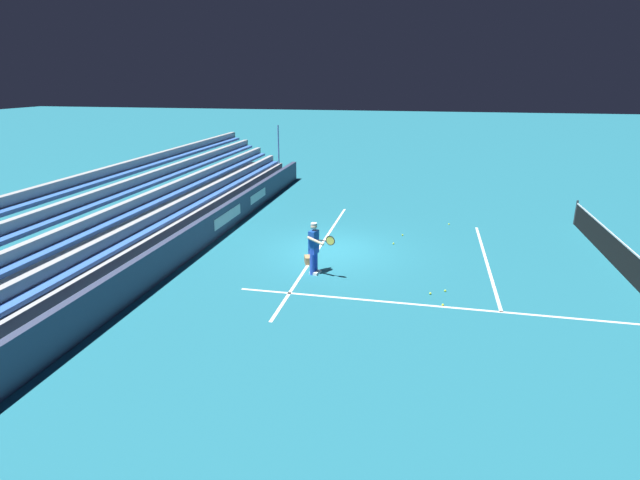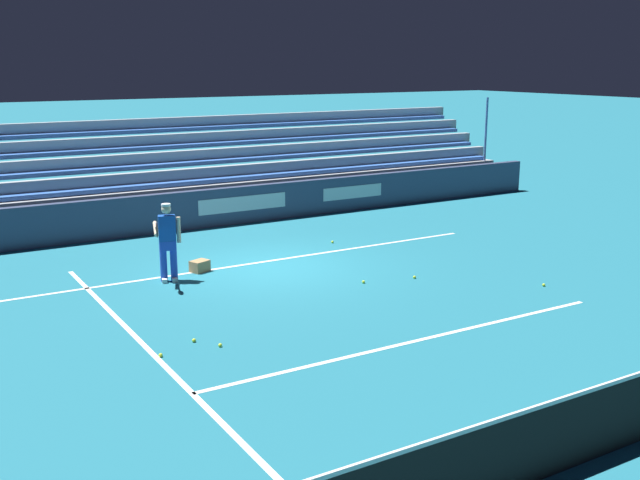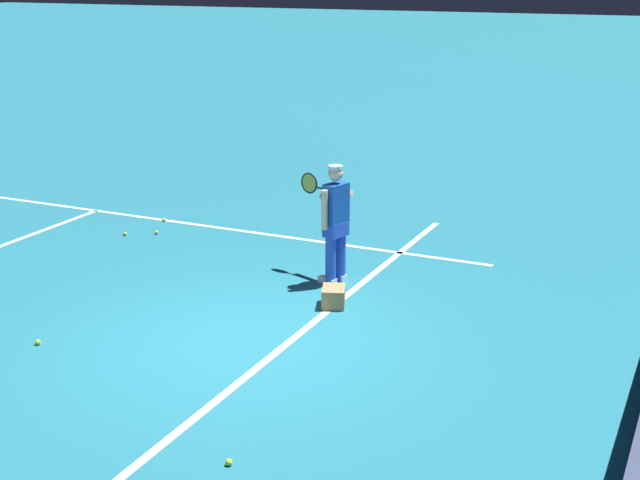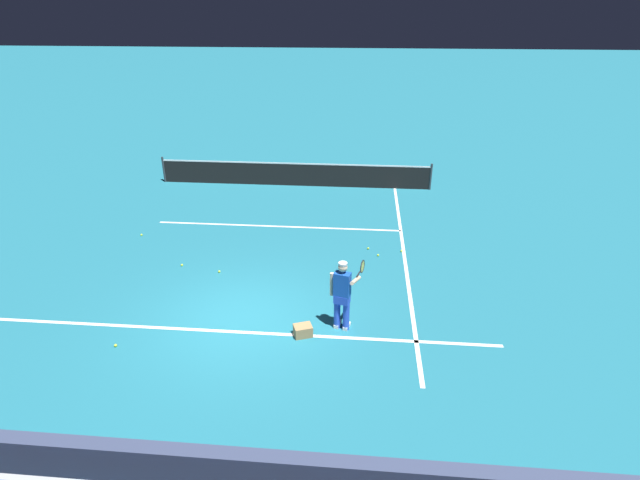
{
  "view_description": "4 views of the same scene",
  "coord_description": "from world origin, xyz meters",
  "px_view_note": "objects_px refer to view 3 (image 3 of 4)",
  "views": [
    {
      "loc": [
        17.19,
        3.22,
        6.11
      ],
      "look_at": [
        1.57,
        -0.11,
        0.88
      ],
      "focal_mm": 28.0,
      "sensor_mm": 36.0,
      "label": 1
    },
    {
      "loc": [
        7.66,
        15.0,
        4.67
      ],
      "look_at": [
        -0.14,
        1.99,
        1.04
      ],
      "focal_mm": 42.0,
      "sensor_mm": 36.0,
      "label": 2
    },
    {
      "loc": [
        -8.6,
        -5.04,
        4.35
      ],
      "look_at": [
        1.23,
        -0.45,
        1.01
      ],
      "focal_mm": 50.0,
      "sensor_mm": 36.0,
      "label": 3
    },
    {
      "loc": [
        2.77,
        -9.7,
        6.81
      ],
      "look_at": [
        1.74,
        1.88,
        1.28
      ],
      "focal_mm": 28.0,
      "sensor_mm": 36.0,
      "label": 4
    }
  ],
  "objects_px": {
    "tennis_ball_near_player": "(38,342)",
    "tennis_ball_toward_net": "(157,232)",
    "tennis_ball_stray_back": "(164,220)",
    "tennis_ball_far_right": "(125,234)",
    "ball_box_cardboard": "(334,297)",
    "tennis_player": "(335,222)",
    "tennis_ball_by_box": "(229,462)"
  },
  "relations": [
    {
      "from": "ball_box_cardboard",
      "to": "tennis_ball_near_player",
      "type": "height_order",
      "value": "ball_box_cardboard"
    },
    {
      "from": "tennis_player",
      "to": "tennis_ball_toward_net",
      "type": "distance_m",
      "value": 3.91
    },
    {
      "from": "tennis_ball_toward_net",
      "to": "tennis_player",
      "type": "bearing_deg",
      "value": -103.6
    },
    {
      "from": "tennis_ball_far_right",
      "to": "ball_box_cardboard",
      "type": "bearing_deg",
      "value": -108.0
    },
    {
      "from": "ball_box_cardboard",
      "to": "tennis_ball_far_right",
      "type": "distance_m",
      "value": 4.75
    },
    {
      "from": "tennis_player",
      "to": "tennis_ball_toward_net",
      "type": "bearing_deg",
      "value": 76.4
    },
    {
      "from": "tennis_ball_toward_net",
      "to": "tennis_ball_far_right",
      "type": "distance_m",
      "value": 0.52
    },
    {
      "from": "tennis_ball_near_player",
      "to": "tennis_ball_toward_net",
      "type": "bearing_deg",
      "value": 17.45
    },
    {
      "from": "tennis_ball_by_box",
      "to": "tennis_ball_far_right",
      "type": "xyz_separation_m",
      "value": [
        5.51,
        5.3,
        0.0
      ]
    },
    {
      "from": "ball_box_cardboard",
      "to": "tennis_ball_near_player",
      "type": "distance_m",
      "value": 3.8
    },
    {
      "from": "tennis_player",
      "to": "tennis_ball_stray_back",
      "type": "relative_size",
      "value": 25.98
    },
    {
      "from": "tennis_ball_stray_back",
      "to": "tennis_ball_far_right",
      "type": "height_order",
      "value": "same"
    },
    {
      "from": "tennis_ball_near_player",
      "to": "tennis_ball_far_right",
      "type": "relative_size",
      "value": 1.0
    },
    {
      "from": "tennis_player",
      "to": "tennis_ball_near_player",
      "type": "distance_m",
      "value": 4.32
    },
    {
      "from": "tennis_player",
      "to": "tennis_ball_by_box",
      "type": "bearing_deg",
      "value": -166.78
    },
    {
      "from": "tennis_ball_toward_net",
      "to": "tennis_ball_stray_back",
      "type": "relative_size",
      "value": 1.0
    },
    {
      "from": "tennis_ball_toward_net",
      "to": "tennis_ball_near_player",
      "type": "xyz_separation_m",
      "value": [
        -4.44,
        -1.4,
        0.0
      ]
    },
    {
      "from": "tennis_player",
      "to": "tennis_ball_stray_back",
      "type": "distance_m",
      "value": 4.45
    },
    {
      "from": "tennis_ball_stray_back",
      "to": "tennis_ball_far_right",
      "type": "bearing_deg",
      "value": 174.95
    },
    {
      "from": "tennis_player",
      "to": "tennis_ball_by_box",
      "type": "distance_m",
      "value": 5.12
    },
    {
      "from": "tennis_ball_stray_back",
      "to": "tennis_ball_toward_net",
      "type": "bearing_deg",
      "value": -154.14
    },
    {
      "from": "tennis_player",
      "to": "tennis_ball_stray_back",
      "type": "bearing_deg",
      "value": 68.36
    },
    {
      "from": "tennis_ball_toward_net",
      "to": "tennis_ball_by_box",
      "type": "bearing_deg",
      "value": -140.06
    },
    {
      "from": "ball_box_cardboard",
      "to": "tennis_ball_toward_net",
      "type": "relative_size",
      "value": 6.06
    },
    {
      "from": "tennis_ball_near_player",
      "to": "tennis_ball_far_right",
      "type": "xyz_separation_m",
      "value": [
        4.15,
        1.83,
        0.0
      ]
    },
    {
      "from": "tennis_ball_toward_net",
      "to": "tennis_ball_far_right",
      "type": "relative_size",
      "value": 1.0
    },
    {
      "from": "tennis_ball_far_right",
      "to": "tennis_ball_by_box",
      "type": "bearing_deg",
      "value": -136.15
    },
    {
      "from": "tennis_ball_toward_net",
      "to": "tennis_ball_far_right",
      "type": "height_order",
      "value": "same"
    },
    {
      "from": "ball_box_cardboard",
      "to": "tennis_ball_toward_net",
      "type": "height_order",
      "value": "ball_box_cardboard"
    },
    {
      "from": "ball_box_cardboard",
      "to": "tennis_ball_near_player",
      "type": "relative_size",
      "value": 6.06
    },
    {
      "from": "tennis_player",
      "to": "tennis_ball_toward_net",
      "type": "xyz_separation_m",
      "value": [
        0.9,
        3.71,
        -0.86
      ]
    },
    {
      "from": "ball_box_cardboard",
      "to": "tennis_player",
      "type": "bearing_deg",
      "value": 23.59
    }
  ]
}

